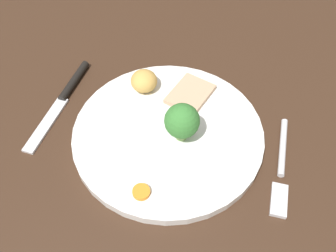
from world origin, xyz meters
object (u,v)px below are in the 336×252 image
at_px(broccoli_floret, 182,121).
at_px(knife, 65,96).
at_px(roast_potato_left, 144,81).
at_px(carrot_coin_front, 141,192).
at_px(fork, 281,167).
at_px(dinner_plate, 168,133).
at_px(meat_slice_main, 190,94).

xyz_separation_m(broccoli_floret, knife, (0.19, -0.05, -0.04)).
bearing_deg(knife, roast_potato_left, 110.79).
xyz_separation_m(carrot_coin_front, fork, (-0.17, -0.08, -0.01)).
relative_size(dinner_plate, carrot_coin_front, 12.08).
bearing_deg(carrot_coin_front, meat_slice_main, -99.61).
distance_m(broccoli_floret, fork, 0.15).
height_order(roast_potato_left, fork, roast_potato_left).
xyz_separation_m(roast_potato_left, carrot_coin_front, (-0.04, 0.17, -0.01)).
height_order(roast_potato_left, broccoli_floret, broccoli_floret).
xyz_separation_m(meat_slice_main, knife, (0.19, 0.03, -0.01)).
bearing_deg(fork, broccoli_floret, -93.50).
xyz_separation_m(meat_slice_main, roast_potato_left, (0.07, -0.00, 0.01)).
bearing_deg(fork, carrot_coin_front, -62.35).
distance_m(roast_potato_left, fork, 0.23).
distance_m(roast_potato_left, knife, 0.13).
bearing_deg(dinner_plate, meat_slice_main, -104.44).
height_order(broccoli_floret, fork, broccoli_floret).
bearing_deg(broccoli_floret, carrot_coin_front, 71.76).
bearing_deg(roast_potato_left, dinner_plate, 126.21).
xyz_separation_m(meat_slice_main, fork, (-0.14, 0.09, -0.01)).
bearing_deg(carrot_coin_front, roast_potato_left, -76.42).
bearing_deg(roast_potato_left, fork, 156.30).
xyz_separation_m(meat_slice_main, carrot_coin_front, (0.03, 0.17, -0.00)).
height_order(dinner_plate, fork, dinner_plate).
distance_m(carrot_coin_front, broccoli_floret, 0.10).
height_order(dinner_plate, broccoli_floret, broccoli_floret).
relative_size(dinner_plate, broccoli_floret, 4.54).
height_order(carrot_coin_front, knife, carrot_coin_front).
bearing_deg(meat_slice_main, carrot_coin_front, 80.39).
bearing_deg(meat_slice_main, fork, 146.62).
height_order(roast_potato_left, knife, roast_potato_left).
xyz_separation_m(roast_potato_left, broccoli_floret, (-0.07, 0.08, 0.02)).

